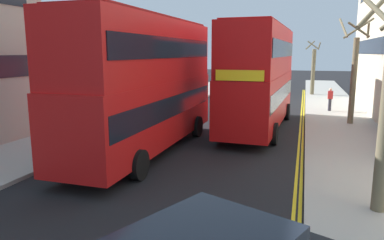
% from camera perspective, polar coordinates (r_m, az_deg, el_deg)
% --- Properties ---
extents(sidewalk_right, '(4.00, 80.00, 0.14)m').
position_cam_1_polar(sidewalk_right, '(17.98, 23.69, -3.67)').
color(sidewalk_right, '#ADA89E').
rests_on(sidewalk_right, ground).
extents(sidewalk_left, '(4.00, 80.00, 0.14)m').
position_cam_1_polar(sidewalk_left, '(20.87, -14.45, -1.23)').
color(sidewalk_left, '#ADA89E').
rests_on(sidewalk_left, ground).
extents(kerb_line_outer, '(0.10, 56.00, 0.01)m').
position_cam_1_polar(kerb_line_outer, '(15.93, 16.91, -5.23)').
color(kerb_line_outer, yellow).
rests_on(kerb_line_outer, ground).
extents(kerb_line_inner, '(0.10, 56.00, 0.01)m').
position_cam_1_polar(kerb_line_inner, '(15.93, 16.33, -5.20)').
color(kerb_line_inner, yellow).
rests_on(kerb_line_inner, ground).
extents(double_decker_bus_away, '(2.86, 10.83, 5.64)m').
position_cam_1_polar(double_decker_bus_away, '(15.37, -7.29, 6.06)').
color(double_decker_bus_away, red).
rests_on(double_decker_bus_away, ground).
extents(double_decker_bus_oncoming, '(3.10, 10.89, 5.64)m').
position_cam_1_polar(double_decker_bus_oncoming, '(20.28, 10.65, 7.03)').
color(double_decker_bus_oncoming, '#B20F0F').
rests_on(double_decker_bus_oncoming, ground).
extents(pedestrian_far, '(0.34, 0.22, 1.62)m').
position_cam_1_polar(pedestrian_far, '(27.47, 20.86, 3.11)').
color(pedestrian_far, '#2D2D38').
rests_on(pedestrian_far, sidewalk_right).
extents(street_tree_near, '(1.40, 1.57, 5.23)m').
position_cam_1_polar(street_tree_near, '(37.82, 18.48, 7.47)').
color(street_tree_near, '#6B6047').
rests_on(street_tree_near, sidewalk_right).
extents(street_tree_far, '(1.91, 1.91, 6.03)m').
position_cam_1_polar(street_tree_far, '(22.84, 24.06, 6.73)').
color(street_tree_far, '#6B6047').
rests_on(street_tree_far, sidewalk_right).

